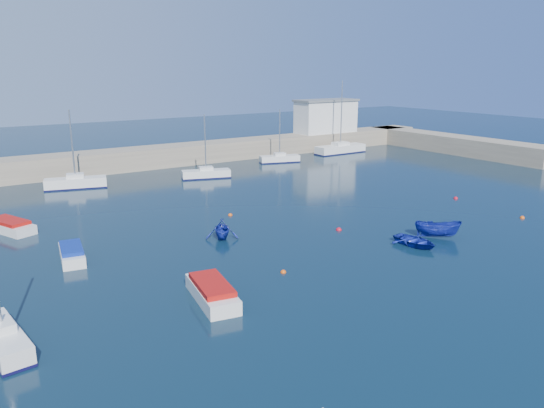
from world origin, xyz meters
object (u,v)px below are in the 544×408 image
harbor_office (326,117)px  sailboat_6 (206,174)px  motorboat_0 (212,292)px  sailboat_1 (3,338)px  sailboat_5 (76,182)px  dinghy_center (415,241)px  sailboat_7 (280,159)px  sailboat_8 (340,149)px  motorboat_2 (9,226)px  dinghy_right (438,229)px  dinghy_left (222,229)px  motorboat_1 (72,253)px

harbor_office → sailboat_6: bearing=-158.4°
motorboat_0 → sailboat_6: bearing=73.7°
sailboat_1 → sailboat_5: size_ratio=0.81×
harbor_office → dinghy_center: (-25.27, -41.56, -4.74)m
sailboat_7 → sailboat_8: sailboat_8 is taller
motorboat_2 → sailboat_6: bearing=1.6°
sailboat_8 → motorboat_2: sailboat_8 is taller
dinghy_right → motorboat_2: bearing=96.6°
harbor_office → sailboat_1: size_ratio=1.45×
sailboat_7 → sailboat_8: 12.52m
sailboat_8 → dinghy_left: bearing=126.9°
sailboat_8 → dinghy_right: sailboat_8 is taller
sailboat_5 → motorboat_0: 34.07m
motorboat_0 → dinghy_center: 16.97m
harbor_office → sailboat_5: bearing=-169.5°
dinghy_center → dinghy_left: dinghy_left is taller
harbor_office → dinghy_left: (-36.38, -32.08, -4.33)m
dinghy_left → sailboat_6: bearing=93.0°
sailboat_1 → motorboat_1: sailboat_1 is taller
harbor_office → dinghy_right: bearing=-118.4°
motorboat_1 → motorboat_2: bearing=114.1°
motorboat_1 → dinghy_center: bearing=-17.6°
sailboat_7 → dinghy_center: bearing=178.1°
motorboat_0 → motorboat_1: bearing=124.1°
harbor_office → sailboat_6: harbor_office is taller
motorboat_1 → motorboat_2: (-2.58, 9.57, -0.00)m
sailboat_5 → harbor_office: bearing=-64.6°
sailboat_8 → dinghy_center: 43.80m
dinghy_center → dinghy_left: (-11.12, 9.48, 0.41)m
sailboat_6 → motorboat_0: 34.58m
sailboat_6 → motorboat_0: (-15.26, -31.03, -0.02)m
sailboat_6 → sailboat_7: (13.46, 4.10, -0.02)m
sailboat_8 → motorboat_0: bearing=131.2°
dinghy_right → sailboat_5: bearing=72.5°
sailboat_6 → dinghy_center: size_ratio=2.18×
sailboat_5 → motorboat_0: bearing=-166.7°
motorboat_1 → motorboat_2: 9.91m
sailboat_1 → motorboat_2: 20.32m
sailboat_1 → dinghy_left: sailboat_1 is taller
sailboat_1 → motorboat_1: 11.93m
harbor_office → dinghy_center: harbor_office is taller
sailboat_5 → motorboat_0: sailboat_5 is taller
sailboat_1 → sailboat_6: bearing=43.1°
sailboat_5 → motorboat_1: bearing=-179.7°
sailboat_5 → sailboat_1: bearing=175.8°
sailboat_8 → dinghy_center: sailboat_8 is taller
sailboat_7 → motorboat_0: 45.37m
motorboat_1 → motorboat_2: size_ratio=0.83×
sailboat_6 → sailboat_7: bearing=-55.8°
dinghy_center → sailboat_8: bearing=51.6°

